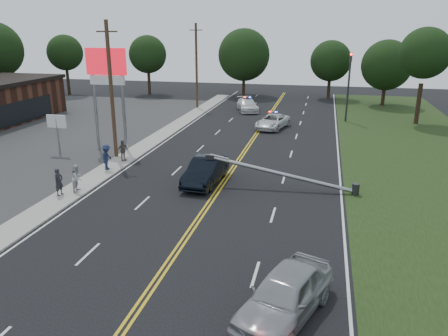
% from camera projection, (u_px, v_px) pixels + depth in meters
% --- Properties ---
extents(ground, '(120.00, 120.00, 0.00)m').
position_uv_depth(ground, '(183.00, 242.00, 20.15)').
color(ground, black).
rests_on(ground, ground).
extents(sidewalk, '(1.80, 70.00, 0.12)m').
position_uv_depth(sidewalk, '(114.00, 165.00, 31.20)').
color(sidewalk, '#9D998E').
rests_on(sidewalk, ground).
extents(grass_verge, '(12.00, 80.00, 0.01)m').
position_uv_depth(grass_verge, '(445.00, 190.00, 26.56)').
color(grass_verge, black).
rests_on(grass_verge, ground).
extents(centerline_yellow, '(0.36, 80.00, 0.00)m').
position_uv_depth(centerline_yellow, '(229.00, 174.00, 29.43)').
color(centerline_yellow, gold).
rests_on(centerline_yellow, ground).
extents(pylon_sign, '(3.20, 0.35, 8.00)m').
position_uv_depth(pylon_sign, '(107.00, 75.00, 33.54)').
color(pylon_sign, gray).
rests_on(pylon_sign, ground).
extents(small_sign, '(1.60, 0.14, 3.10)m').
position_uv_depth(small_sign, '(57.00, 125.00, 33.55)').
color(small_sign, gray).
rests_on(small_sign, ground).
extents(traffic_signal, '(0.28, 0.41, 7.05)m').
position_uv_depth(traffic_signal, '(349.00, 81.00, 44.94)').
color(traffic_signal, '#2D2D30').
rests_on(traffic_signal, ground).
extents(fallen_streetlight, '(9.36, 0.44, 1.91)m').
position_uv_depth(fallen_streetlight, '(289.00, 175.00, 26.40)').
color(fallen_streetlight, '#2D2D30').
rests_on(fallen_streetlight, ground).
extents(utility_pole_mid, '(1.60, 0.28, 10.00)m').
position_uv_depth(utility_pole_mid, '(111.00, 91.00, 31.68)').
color(utility_pole_mid, '#382619').
rests_on(utility_pole_mid, ground).
extents(utility_pole_far, '(1.60, 0.28, 10.00)m').
position_uv_depth(utility_pole_far, '(197.00, 66.00, 52.10)').
color(utility_pole_far, '#382619').
rests_on(utility_pole_far, ground).
extents(tree_4, '(5.05, 5.05, 8.58)m').
position_uv_depth(tree_4, '(65.00, 53.00, 62.83)').
color(tree_4, black).
rests_on(tree_4, ground).
extents(tree_5, '(5.42, 5.42, 8.50)m').
position_uv_depth(tree_5, '(148.00, 54.00, 63.28)').
color(tree_5, black).
rests_on(tree_5, ground).
extents(tree_6, '(7.33, 7.33, 9.45)m').
position_uv_depth(tree_6, '(244.00, 55.00, 62.09)').
color(tree_6, black).
rests_on(tree_6, ground).
extents(tree_7, '(5.54, 5.54, 7.91)m').
position_uv_depth(tree_7, '(331.00, 61.00, 59.75)').
color(tree_7, black).
rests_on(tree_7, ground).
extents(tree_8, '(6.19, 6.19, 8.14)m').
position_uv_depth(tree_8, '(387.00, 65.00, 54.19)').
color(tree_8, black).
rests_on(tree_8, ground).
extents(tree_9, '(5.02, 5.02, 9.58)m').
position_uv_depth(tree_9, '(425.00, 53.00, 42.98)').
color(tree_9, black).
rests_on(tree_9, ground).
extents(crashed_sedan, '(2.02, 5.05, 1.63)m').
position_uv_depth(crashed_sedan, '(206.00, 171.00, 27.57)').
color(crashed_sedan, black).
rests_on(crashed_sedan, ground).
extents(waiting_sedan, '(3.58, 5.31, 1.68)m').
position_uv_depth(waiting_sedan, '(285.00, 295.00, 14.74)').
color(waiting_sedan, '#96989E').
rests_on(waiting_sedan, ground).
extents(emergency_a, '(3.37, 5.28, 1.36)m').
position_uv_depth(emergency_a, '(273.00, 122.00, 42.79)').
color(emergency_a, silver).
rests_on(emergency_a, ground).
extents(emergency_b, '(3.67, 5.54, 1.49)m').
position_uv_depth(emergency_b, '(247.00, 105.00, 51.69)').
color(emergency_b, silver).
rests_on(emergency_b, ground).
extents(bystander_a, '(0.49, 0.65, 1.60)m').
position_uv_depth(bystander_a, '(59.00, 182.00, 25.28)').
color(bystander_a, '#212228').
rests_on(bystander_a, sidewalk).
extents(bystander_b, '(0.68, 0.84, 1.63)m').
position_uv_depth(bystander_b, '(77.00, 178.00, 25.94)').
color(bystander_b, '#B5B6BA').
rests_on(bystander_b, sidewalk).
extents(bystander_c, '(0.75, 1.18, 1.74)m').
position_uv_depth(bystander_c, '(107.00, 157.00, 29.90)').
color(bystander_c, '#1C2546').
rests_on(bystander_c, sidewalk).
extents(bystander_d, '(0.74, 1.00, 1.57)m').
position_uv_depth(bystander_d, '(123.00, 150.00, 31.87)').
color(bystander_d, '#60514D').
rests_on(bystander_d, sidewalk).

